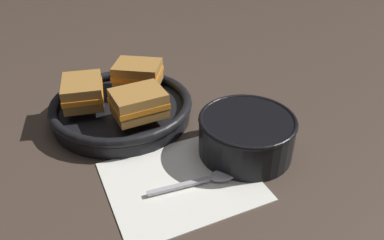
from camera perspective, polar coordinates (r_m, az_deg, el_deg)
The scene contains 8 objects.
ground_plane at distance 0.65m, azimuth 0.98°, elevation -5.46°, with size 4.00×4.00×0.00m, color #47382D.
napkin at distance 0.60m, azimuth -1.61°, elevation -9.21°, with size 0.26×0.23×0.00m.
soup_bowl at distance 0.64m, azimuth 8.29°, elevation -2.01°, with size 0.16×0.16×0.07m.
spoon at distance 0.59m, azimuth 2.89°, elevation -8.85°, with size 0.15×0.05×0.01m.
skillet at distance 0.75m, azimuth -10.64°, elevation 1.72°, with size 0.28×0.28×0.04m.
sandwich_near_left at distance 0.67m, azimuth -8.13°, elevation 2.57°, with size 0.10×0.08×0.05m.
sandwich_near_right at distance 0.78m, azimuth -8.47°, elevation 6.92°, with size 0.12×0.12×0.05m.
sandwich_far_left at distance 0.73m, azimuth -16.29°, elevation 4.16°, with size 0.10×0.11×0.05m.
Camera 1 is at (-0.29, -0.42, 0.40)m, focal length 35.00 mm.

